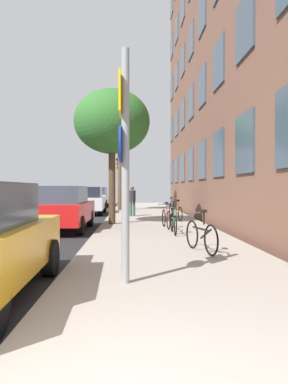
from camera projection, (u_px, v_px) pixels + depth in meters
The scene contains 16 objects.
ground_plane at pixel (75, 222), 17.01m from camera, with size 41.80×41.80×0.00m, color #332D28.
road_asphalt at pixel (30, 222), 16.94m from camera, with size 7.00×38.00×0.01m, color #232326.
sidewalk at pixel (150, 220), 17.14m from camera, with size 4.20×38.00×0.12m, color #9E9389.
sign_post at pixel (124, 152), 5.51m from camera, with size 0.16×0.60×3.53m.
traffic_light at pixel (120, 173), 24.92m from camera, with size 0.43×0.24×3.57m.
tree_near at pixel (112, 122), 14.67m from camera, with size 3.03×3.03×5.39m.
tree_far at pixel (120, 134), 23.82m from camera, with size 2.58×2.58×6.13m.
bicycle_0 at pixel (201, 235), 8.21m from camera, with size 0.54×1.65×0.96m.
bicycle_1 at pixel (174, 223), 11.54m from camera, with size 0.42×1.67×0.90m.
bicycle_2 at pixel (166, 218), 13.18m from camera, with size 0.42×1.62×0.94m.
bicycle_3 at pixel (177, 212), 16.33m from camera, with size 0.42×1.64×0.93m.
bicycle_4 at pixel (172, 208), 19.11m from camera, with size 0.58×1.73×0.98m.
pedestrian_0 at pixel (132, 199), 18.85m from camera, with size 0.41×0.41×1.55m.
car_1 at pixel (64, 208), 13.29m from camera, with size 1.80×4.49×1.62m.
car_2 at pixel (88, 200), 21.61m from camera, with size 1.98×4.33×1.62m.
car_3 at pixel (97, 197), 29.93m from camera, with size 1.81×4.37×1.62m.
Camera 1 is at (0.19, -2.10, 1.55)m, focal length 34.31 mm.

